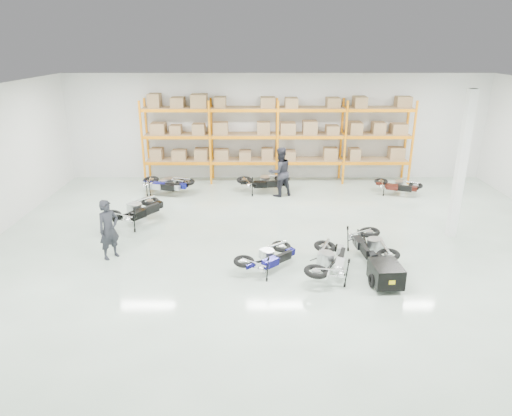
{
  "coord_description": "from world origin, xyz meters",
  "views": [
    {
      "loc": [
        -0.95,
        -12.63,
        5.77
      ],
      "look_at": [
        -0.91,
        0.04,
        1.1
      ],
      "focal_mm": 32.0,
      "sensor_mm": 36.0,
      "label": 1
    }
  ],
  "objects_px": {
    "moto_back_b": "(163,182)",
    "moto_back_c": "(264,179)",
    "moto_touring_right": "(371,240)",
    "person_back": "(280,172)",
    "trailer": "(386,274)",
    "moto_back_d": "(398,183)",
    "moto_blue_centre": "(268,253)",
    "moto_back_a": "(167,180)",
    "moto_silver_left": "(330,256)",
    "moto_black_far_left": "(136,206)",
    "person_left": "(109,229)"
  },
  "relations": [
    {
      "from": "moto_back_b",
      "to": "moto_back_c",
      "type": "bearing_deg",
      "value": -68.54
    },
    {
      "from": "moto_touring_right",
      "to": "person_back",
      "type": "xyz_separation_m",
      "value": [
        -2.26,
        5.5,
        0.42
      ]
    },
    {
      "from": "trailer",
      "to": "moto_back_d",
      "type": "xyz_separation_m",
      "value": [
        2.42,
        7.24,
        0.13
      ]
    },
    {
      "from": "moto_blue_centre",
      "to": "moto_back_a",
      "type": "height_order",
      "value": "moto_back_a"
    },
    {
      "from": "moto_silver_left",
      "to": "moto_touring_right",
      "type": "relative_size",
      "value": 1.0
    },
    {
      "from": "moto_black_far_left",
      "to": "person_left",
      "type": "distance_m",
      "value": 2.57
    },
    {
      "from": "trailer",
      "to": "moto_back_a",
      "type": "xyz_separation_m",
      "value": [
        -6.73,
        7.37,
        0.2
      ]
    },
    {
      "from": "moto_touring_right",
      "to": "moto_back_a",
      "type": "height_order",
      "value": "moto_back_a"
    },
    {
      "from": "moto_blue_centre",
      "to": "moto_touring_right",
      "type": "xyz_separation_m",
      "value": [
        2.88,
        0.71,
        0.06
      ]
    },
    {
      "from": "moto_black_far_left",
      "to": "moto_back_a",
      "type": "distance_m",
      "value": 3.19
    },
    {
      "from": "moto_back_c",
      "to": "person_back",
      "type": "relative_size",
      "value": 0.96
    },
    {
      "from": "moto_black_far_left",
      "to": "moto_back_d",
      "type": "relative_size",
      "value": 1.23
    },
    {
      "from": "moto_silver_left",
      "to": "moto_back_c",
      "type": "xyz_separation_m",
      "value": [
        -1.56,
        6.95,
        0.01
      ]
    },
    {
      "from": "moto_silver_left",
      "to": "moto_back_d",
      "type": "distance_m",
      "value": 7.61
    },
    {
      "from": "moto_black_far_left",
      "to": "moto_back_c",
      "type": "bearing_deg",
      "value": -107.21
    },
    {
      "from": "moto_back_b",
      "to": "person_back",
      "type": "xyz_separation_m",
      "value": [
        4.62,
        -0.2,
        0.45
      ]
    },
    {
      "from": "person_back",
      "to": "moto_touring_right",
      "type": "bearing_deg",
      "value": 87.12
    },
    {
      "from": "moto_black_far_left",
      "to": "moto_back_d",
      "type": "xyz_separation_m",
      "value": [
        9.6,
        3.02,
        -0.11
      ]
    },
    {
      "from": "moto_blue_centre",
      "to": "moto_touring_right",
      "type": "relative_size",
      "value": 0.9
    },
    {
      "from": "person_left",
      "to": "moto_back_c",
      "type": "bearing_deg",
      "value": 3.44
    },
    {
      "from": "moto_touring_right",
      "to": "moto_back_c",
      "type": "height_order",
      "value": "moto_back_c"
    },
    {
      "from": "moto_blue_centre",
      "to": "moto_black_far_left",
      "type": "relative_size",
      "value": 0.82
    },
    {
      "from": "moto_blue_centre",
      "to": "moto_back_b",
      "type": "relative_size",
      "value": 0.95
    },
    {
      "from": "moto_back_a",
      "to": "moto_back_d",
      "type": "xyz_separation_m",
      "value": [
        9.15,
        -0.13,
        -0.07
      ]
    },
    {
      "from": "moto_silver_left",
      "to": "moto_touring_right",
      "type": "height_order",
      "value": "moto_silver_left"
    },
    {
      "from": "moto_touring_right",
      "to": "moto_back_b",
      "type": "relative_size",
      "value": 1.05
    },
    {
      "from": "moto_blue_centre",
      "to": "person_left",
      "type": "relative_size",
      "value": 0.95
    },
    {
      "from": "moto_blue_centre",
      "to": "moto_black_far_left",
      "type": "distance_m",
      "value": 5.44
    },
    {
      "from": "moto_touring_right",
      "to": "moto_back_c",
      "type": "distance_m",
      "value": 6.6
    },
    {
      "from": "moto_blue_centre",
      "to": "moto_back_a",
      "type": "bearing_deg",
      "value": -11.22
    },
    {
      "from": "moto_silver_left",
      "to": "moto_back_c",
      "type": "relative_size",
      "value": 0.97
    },
    {
      "from": "moto_back_c",
      "to": "moto_back_d",
      "type": "distance_m",
      "value": 5.29
    },
    {
      "from": "moto_black_far_left",
      "to": "person_left",
      "type": "xyz_separation_m",
      "value": [
        -0.09,
        -2.56,
        0.25
      ]
    },
    {
      "from": "moto_back_b",
      "to": "moto_back_d",
      "type": "distance_m",
      "value": 9.29
    },
    {
      "from": "moto_blue_centre",
      "to": "trailer",
      "type": "distance_m",
      "value": 3.01
    },
    {
      "from": "moto_blue_centre",
      "to": "moto_back_d",
      "type": "bearing_deg",
      "value": -81.83
    },
    {
      "from": "person_back",
      "to": "moto_back_a",
      "type": "bearing_deg",
      "value": -28.59
    },
    {
      "from": "moto_silver_left",
      "to": "moto_touring_right",
      "type": "xyz_separation_m",
      "value": [
        1.31,
        1.0,
        -0.0
      ]
    },
    {
      "from": "person_left",
      "to": "moto_silver_left",
      "type": "bearing_deg",
      "value": -59.75
    },
    {
      "from": "moto_back_b",
      "to": "person_left",
      "type": "height_order",
      "value": "person_left"
    },
    {
      "from": "moto_back_c",
      "to": "person_back",
      "type": "bearing_deg",
      "value": -131.92
    },
    {
      "from": "moto_back_d",
      "to": "moto_blue_centre",
      "type": "bearing_deg",
      "value": 164.21
    },
    {
      "from": "moto_blue_centre",
      "to": "moto_back_b",
      "type": "distance_m",
      "value": 7.55
    },
    {
      "from": "moto_black_far_left",
      "to": "moto_touring_right",
      "type": "bearing_deg",
      "value": -164.91
    },
    {
      "from": "moto_black_far_left",
      "to": "moto_silver_left",
      "type": "bearing_deg",
      "value": -176.47
    },
    {
      "from": "trailer",
      "to": "moto_back_a",
      "type": "relative_size",
      "value": 0.8
    },
    {
      "from": "moto_back_b",
      "to": "moto_back_d",
      "type": "relative_size",
      "value": 1.07
    },
    {
      "from": "moto_blue_centre",
      "to": "moto_back_a",
      "type": "xyz_separation_m",
      "value": [
        -3.86,
        6.48,
        0.07
      ]
    },
    {
      "from": "moto_blue_centre",
      "to": "trailer",
      "type": "bearing_deg",
      "value": -149.23
    },
    {
      "from": "moto_black_far_left",
      "to": "moto_back_b",
      "type": "relative_size",
      "value": 1.15
    }
  ]
}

